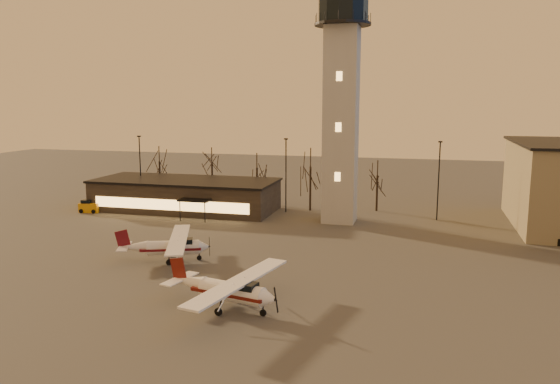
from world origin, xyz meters
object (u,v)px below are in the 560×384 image
cessna_rear (175,250)px  terminal (186,195)px  service_cart (90,207)px  cessna_front (234,295)px  control_tower (341,91)px

cessna_rear → terminal: bearing=91.0°
cessna_rear → service_cart: bearing=118.5°
cessna_front → service_cart: cessna_front is taller
cessna_front → cessna_rear: (-9.67, 10.32, -0.05)m
control_tower → cessna_rear: 28.99m
terminal → service_cart: 13.14m
control_tower → cessna_front: 35.14m
cessna_front → cessna_rear: cessna_front is taller
control_tower → terminal: (-21.99, 1.98, -14.17)m
cessna_front → control_tower: bearing=97.2°
control_tower → cessna_rear: size_ratio=2.86×
cessna_front → cessna_rear: bearing=145.6°
cessna_rear → control_tower: bearing=38.3°
terminal → cessna_front: (19.13, -33.55, -1.00)m
control_tower → cessna_rear: (-12.54, -21.25, -15.22)m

